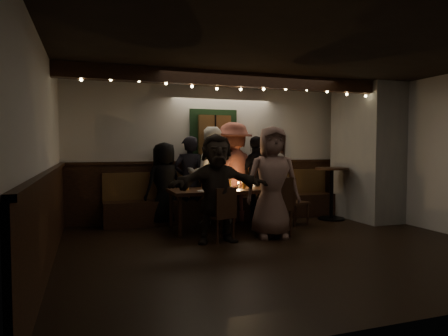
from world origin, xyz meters
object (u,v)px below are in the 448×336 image
object	(u,v)px
chair_near_right	(279,203)
person_a	(164,184)
dining_table	(228,192)
person_f	(217,188)
person_g	(272,182)
chair_near_left	(223,211)
person_d	(234,172)
person_e	(257,178)
person_c	(210,175)
high_top	(332,187)
chair_end	(292,198)
person_b	(189,180)

from	to	relation	value
chair_near_right	person_a	world-z (taller)	person_a
dining_table	person_f	distance (m)	0.92
person_f	person_g	distance (m)	0.92
chair_near_left	person_d	distance (m)	1.74
chair_near_right	person_g	world-z (taller)	person_g
chair_near_right	person_f	bearing A→B (deg)	-177.45
person_g	person_e	bearing A→B (deg)	86.22
person_c	person_f	distance (m)	1.46
high_top	person_d	distance (m)	1.96
chair_end	person_b	bearing A→B (deg)	156.02
chair_near_left	person_d	bearing A→B (deg)	64.32
person_a	person_c	size ratio (longest dim) A/B	0.84
chair_near_left	dining_table	bearing A→B (deg)	65.94
person_b	person_f	distance (m)	1.55
chair_end	person_f	world-z (taller)	person_f
high_top	person_e	world-z (taller)	person_e
high_top	chair_near_left	bearing A→B (deg)	-157.25
chair_end	person_a	xyz separation A→B (m)	(-2.18, 0.78, 0.26)
chair_near_left	person_g	world-z (taller)	person_g
dining_table	person_c	bearing A→B (deg)	101.25
dining_table	person_f	world-z (taller)	person_f
chair_near_left	person_b	world-z (taller)	person_b
person_a	person_g	distance (m)	2.10
chair_near_right	person_g	bearing A→B (deg)	-165.32
person_e	person_f	xyz separation A→B (m)	(-1.29, -1.45, -0.01)
person_d	chair_end	bearing A→B (deg)	119.07
chair_near_right	person_c	world-z (taller)	person_c
dining_table	high_top	size ratio (longest dim) A/B	1.94
person_c	chair_end	bearing A→B (deg)	163.57
chair_near_left	person_a	world-z (taller)	person_a
person_e	person_f	distance (m)	1.94
person_g	person_a	bearing A→B (deg)	143.26
chair_near_left	person_g	distance (m)	0.94
chair_near_left	person_e	bearing A→B (deg)	51.09
person_e	chair_end	bearing A→B (deg)	104.28
chair_near_left	person_f	xyz separation A→B (m)	(-0.08, 0.05, 0.35)
person_b	person_d	bearing A→B (deg)	174.74
person_e	high_top	bearing A→B (deg)	148.43
dining_table	person_g	size ratio (longest dim) A/B	1.13
person_a	dining_table	bearing A→B (deg)	117.08
person_e	person_g	distance (m)	1.49
chair_near_right	person_d	size ratio (longest dim) A/B	0.50
person_c	person_e	world-z (taller)	person_c
chair_near_right	high_top	world-z (taller)	high_top
dining_table	person_e	size ratio (longest dim) A/B	1.21
high_top	person_f	bearing A→B (deg)	-158.69
person_b	person_c	xyz separation A→B (m)	(0.37, -0.13, 0.09)
chair_near_left	person_c	distance (m)	1.55
person_a	chair_near_right	bearing A→B (deg)	111.64
person_a	person_d	world-z (taller)	person_d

